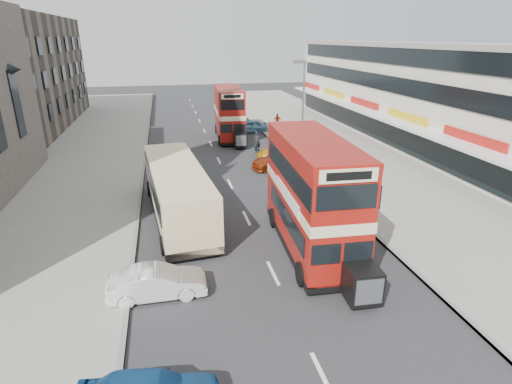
{
  "coord_description": "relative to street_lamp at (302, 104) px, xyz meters",
  "views": [
    {
      "loc": [
        -4.11,
        -13.05,
        9.75
      ],
      "look_at": [
        -0.19,
        4.62,
        2.88
      ],
      "focal_mm": 28.66,
      "sensor_mm": 36.0,
      "label": 1
    }
  ],
  "objects": [
    {
      "name": "cyclist",
      "position": [
        -2.97,
        3.01,
        -4.08
      ],
      "size": [
        0.7,
        1.9,
        2.11
      ],
      "rotation": [
        0.0,
        0.0,
        0.02
      ],
      "color": "gray",
      "rests_on": "ground"
    },
    {
      "name": "pedestrian_near",
      "position": [
        0.96,
        -4.4,
        -3.82
      ],
      "size": [
        0.72,
        0.63,
        1.63
      ],
      "primitive_type": "imported",
      "rotation": [
        0.0,
        0.0,
        3.59
      ],
      "color": "gray",
      "rests_on": "pavement_right"
    },
    {
      "name": "coach",
      "position": [
        -10.29,
        -9.03,
        -3.1
      ],
      "size": [
        3.77,
        11.02,
        2.86
      ],
      "rotation": [
        0.0,
        0.0,
        0.1
      ],
      "color": "black",
      "rests_on": "ground"
    },
    {
      "name": "commercial_row",
      "position": [
        13.42,
        4.0,
        -0.09
      ],
      "size": [
        9.9,
        46.2,
        9.3
      ],
      "color": "beige",
      "rests_on": "ground"
    },
    {
      "name": "kerb_left",
      "position": [
        -12.62,
        2.0,
        -4.71
      ],
      "size": [
        0.2,
        90.0,
        0.16
      ],
      "primitive_type": "cube",
      "color": "gray",
      "rests_on": "ground"
    },
    {
      "name": "kerb_right",
      "position": [
        -0.42,
        2.0,
        -4.71
      ],
      "size": [
        0.2,
        90.0,
        0.16
      ],
      "primitive_type": "cube",
      "color": "gray",
      "rests_on": "ground"
    },
    {
      "name": "car_right_b",
      "position": [
        -1.22,
        1.11,
        -4.17
      ],
      "size": [
        4.51,
        2.24,
        1.23
      ],
      "primitive_type": "imported",
      "rotation": [
        0.0,
        0.0,
        -1.52
      ],
      "color": "gold",
      "rests_on": "ground"
    },
    {
      "name": "bus_main",
      "position": [
        -4.16,
        -14.15,
        -1.99
      ],
      "size": [
        3.1,
        9.76,
        5.31
      ],
      "rotation": [
        0.0,
        0.0,
        3.09
      ],
      "color": "black",
      "rests_on": "ground"
    },
    {
      "name": "car_left_front",
      "position": [
        -11.46,
        -16.66,
        -4.15
      ],
      "size": [
        3.86,
        1.36,
        1.27
      ],
      "primitive_type": "imported",
      "rotation": [
        0.0,
        0.0,
        1.57
      ],
      "color": "white",
      "rests_on": "ground"
    },
    {
      "name": "car_right_c",
      "position": [
        -1.81,
        12.13,
        -4.1
      ],
      "size": [
        4.03,
        1.62,
        1.37
      ],
      "primitive_type": "imported",
      "rotation": [
        0.0,
        0.0,
        -1.57
      ],
      "color": "#5C97B8",
      "rests_on": "ground"
    },
    {
      "name": "pedestrian_far",
      "position": [
        1.6,
        13.11,
        -3.84
      ],
      "size": [
        0.98,
        0.52,
        1.59
      ],
      "primitive_type": "imported",
      "rotation": [
        0.0,
        0.0,
        -0.14
      ],
      "color": "gray",
      "rests_on": "pavement_right"
    },
    {
      "name": "pavement_right",
      "position": [
        5.48,
        2.0,
        -4.71
      ],
      "size": [
        12.0,
        90.0,
        0.15
      ],
      "primitive_type": "cube",
      "color": "gray",
      "rests_on": "ground"
    },
    {
      "name": "pavement_left",
      "position": [
        -18.52,
        2.0,
        -4.71
      ],
      "size": [
        12.0,
        90.0,
        0.15
      ],
      "primitive_type": "cube",
      "color": "gray",
      "rests_on": "ground"
    },
    {
      "name": "ground",
      "position": [
        -6.52,
        -18.0,
        -4.78
      ],
      "size": [
        160.0,
        160.0,
        0.0
      ],
      "primitive_type": "plane",
      "color": "#28282B",
      "rests_on": "ground"
    },
    {
      "name": "road_surface",
      "position": [
        -6.52,
        2.0,
        -4.78
      ],
      "size": [
        12.0,
        90.0,
        0.01
      ],
      "primitive_type": "cube",
      "color": "#28282B",
      "rests_on": "ground"
    },
    {
      "name": "bus_second",
      "position": [
        -4.34,
        9.83,
        -2.19
      ],
      "size": [
        2.96,
        9.09,
        4.93
      ],
      "rotation": [
        0.0,
        0.0,
        3.08
      ],
      "color": "black",
      "rests_on": "ground"
    },
    {
      "name": "car_right_a",
      "position": [
        -1.9,
        -1.23,
        -4.07
      ],
      "size": [
        5.06,
        2.4,
        1.42
      ],
      "primitive_type": "imported",
      "rotation": [
        0.0,
        0.0,
        -1.49
      ],
      "color": "maroon",
      "rests_on": "ground"
    },
    {
      "name": "street_lamp",
      "position": [
        0.0,
        0.0,
        0.0
      ],
      "size": [
        1.0,
        0.2,
        8.12
      ],
      "color": "slate",
      "rests_on": "ground"
    }
  ]
}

